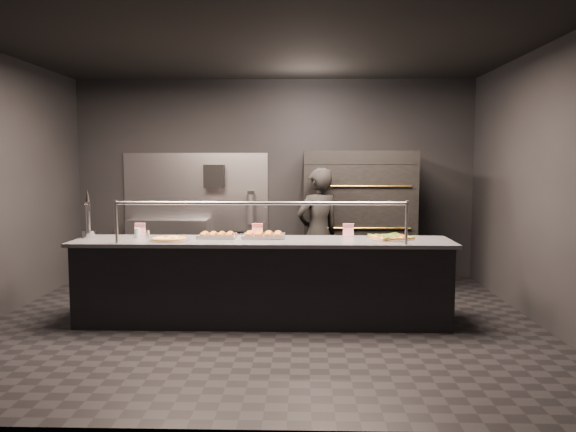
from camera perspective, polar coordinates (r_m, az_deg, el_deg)
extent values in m
plane|color=black|center=(6.30, -2.56, -10.73)|extent=(6.00, 6.00, 0.00)
plane|color=black|center=(6.18, -2.68, 17.06)|extent=(6.00, 6.00, 0.00)
cube|color=black|center=(8.55, -1.40, 3.74)|extent=(6.00, 0.04, 3.00)
cube|color=black|center=(3.57, -5.53, 1.32)|extent=(6.00, 0.04, 3.00)
cube|color=black|center=(6.56, 24.54, 2.73)|extent=(0.04, 5.00, 3.00)
cube|color=#99999E|center=(8.68, -9.34, 2.37)|extent=(2.20, 0.02, 1.20)
cube|color=black|center=(6.19, -2.58, -6.82)|extent=(4.00, 0.70, 0.88)
cube|color=#3B3B41|center=(6.11, -2.59, -2.60)|extent=(4.10, 0.78, 0.04)
cylinder|color=#99999E|center=(6.09, -17.05, -0.55)|extent=(0.03, 0.03, 0.45)
cylinder|color=#99999E|center=(5.87, 11.96, -0.64)|extent=(0.03, 0.03, 0.45)
cylinder|color=#99999E|center=(5.77, -2.83, 1.31)|extent=(3.00, 0.04, 0.04)
cube|color=black|center=(8.10, 6.93, -4.94)|extent=(1.50, 1.15, 0.60)
cube|color=black|center=(8.02, 6.98, -0.72)|extent=(1.50, 1.20, 0.55)
cube|color=black|center=(7.98, 7.03, 3.21)|extent=(1.50, 1.20, 0.55)
cube|color=black|center=(7.97, 7.06, 5.87)|extent=(1.50, 1.20, 0.18)
cylinder|color=gold|center=(7.41, 7.43, -1.23)|extent=(1.30, 0.02, 0.02)
cylinder|color=gold|center=(7.36, 7.49, 3.03)|extent=(1.30, 0.02, 0.02)
cube|color=#99999E|center=(8.70, -12.05, -3.30)|extent=(1.20, 0.35, 0.90)
cube|color=black|center=(8.53, -7.50, 4.02)|extent=(0.30, 0.20, 0.35)
cylinder|color=#B2B2B7|center=(8.50, -3.79, 0.68)|extent=(0.14, 0.14, 0.45)
cube|color=black|center=(8.49, -3.80, 2.36)|extent=(0.10, 0.06, 0.06)
cylinder|color=silver|center=(6.64, -19.58, -1.75)|extent=(0.14, 0.14, 0.08)
cylinder|color=silver|center=(6.62, -19.63, -0.20)|extent=(0.05, 0.05, 0.36)
cylinder|color=silver|center=(6.53, -19.93, 1.13)|extent=(0.02, 0.10, 0.02)
cone|color=black|center=(6.60, -19.70, 1.97)|extent=(0.05, 0.05, 0.14)
cylinder|color=silver|center=(6.17, -11.96, -2.40)|extent=(0.42, 0.42, 0.01)
cylinder|color=#AA7536|center=(6.16, -11.96, -2.29)|extent=(0.37, 0.37, 0.02)
cylinder|color=#F4B44F|center=(6.16, -11.97, -2.18)|extent=(0.32, 0.32, 0.01)
cube|color=silver|center=(6.31, -7.23, -2.11)|extent=(0.43, 0.32, 0.02)
ellipsoid|color=#A05A22|center=(6.27, -8.62, -1.89)|extent=(0.08, 0.08, 0.05)
ellipsoid|color=#A05A22|center=(6.40, -8.40, -1.74)|extent=(0.08, 0.08, 0.05)
ellipsoid|color=#A05A22|center=(6.25, -7.77, -1.90)|extent=(0.08, 0.08, 0.05)
ellipsoid|color=#A05A22|center=(6.39, -7.57, -1.74)|extent=(0.08, 0.08, 0.05)
ellipsoid|color=#A05A22|center=(6.24, -6.91, -1.91)|extent=(0.08, 0.08, 0.05)
ellipsoid|color=#A05A22|center=(6.37, -6.73, -1.75)|extent=(0.08, 0.08, 0.05)
ellipsoid|color=#A05A22|center=(6.22, -6.04, -1.91)|extent=(0.08, 0.08, 0.05)
ellipsoid|color=#A05A22|center=(6.36, -5.88, -1.75)|extent=(0.08, 0.08, 0.05)
cube|color=silver|center=(6.26, -2.50, -2.14)|extent=(0.48, 0.37, 0.02)
ellipsoid|color=#A05A22|center=(6.19, -4.03, -1.89)|extent=(0.09, 0.09, 0.06)
ellipsoid|color=#A05A22|center=(6.34, -3.89, -1.71)|extent=(0.09, 0.09, 0.06)
ellipsoid|color=#A05A22|center=(6.18, -3.05, -1.89)|extent=(0.09, 0.09, 0.06)
ellipsoid|color=#A05A22|center=(6.33, -2.93, -1.72)|extent=(0.09, 0.09, 0.06)
ellipsoid|color=#A05A22|center=(6.17, -2.06, -1.90)|extent=(0.09, 0.09, 0.06)
ellipsoid|color=#A05A22|center=(6.32, -1.97, -1.72)|extent=(0.09, 0.09, 0.06)
ellipsoid|color=#A05A22|center=(6.17, -1.07, -1.90)|extent=(0.09, 0.09, 0.06)
ellipsoid|color=#A05A22|center=(6.32, -1.01, -1.72)|extent=(0.09, 0.09, 0.06)
cylinder|color=silver|center=(6.24, 10.39, -2.28)|extent=(0.49, 0.49, 0.01)
cube|color=#AA7536|center=(6.24, 10.39, -2.13)|extent=(0.49, 0.47, 0.02)
cube|color=#F4B44F|center=(6.24, 10.40, -2.02)|extent=(0.46, 0.44, 0.01)
cube|color=#508D29|center=(6.24, 10.40, -1.94)|extent=(0.44, 0.41, 0.01)
cylinder|color=silver|center=(6.45, -15.03, -1.67)|extent=(0.07, 0.07, 0.11)
cylinder|color=silver|center=(6.42, -14.07, -1.78)|extent=(0.05, 0.05, 0.09)
cube|color=white|center=(6.63, -14.79, -1.32)|extent=(0.12, 0.04, 0.15)
cube|color=white|center=(6.38, -3.14, -1.40)|extent=(0.12, 0.04, 0.15)
cube|color=white|center=(6.38, 6.14, -1.43)|extent=(0.12, 0.04, 0.15)
cylinder|color=black|center=(8.31, -4.26, -4.29)|extent=(0.42, 0.42, 0.70)
imported|color=black|center=(7.23, 3.07, -1.80)|extent=(0.74, 0.66, 1.69)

